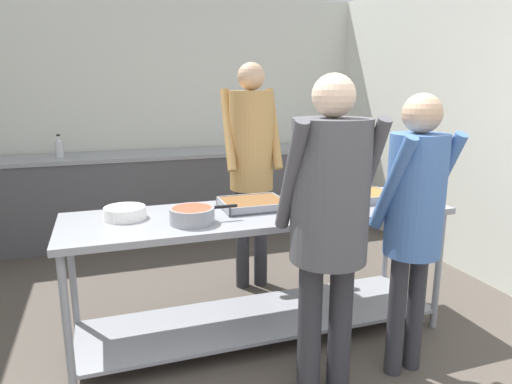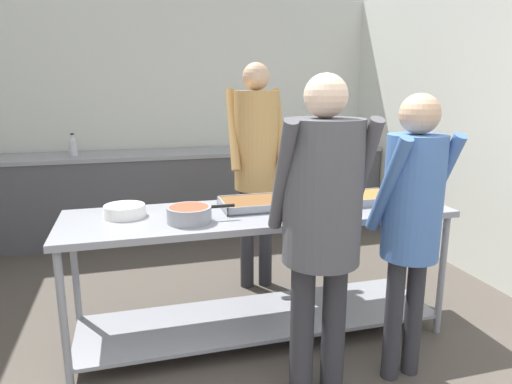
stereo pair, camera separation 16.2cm
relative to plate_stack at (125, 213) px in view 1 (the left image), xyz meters
name	(u,v)px [view 1 (the left image)]	position (x,y,z in m)	size (l,w,h in m)	color
wall_rear	(172,114)	(0.69, 2.62, 0.43)	(4.56, 0.06, 2.65)	silver
wall_right	(464,122)	(2.94, 0.51, 0.43)	(0.06, 4.35, 2.65)	silver
back_counter	(180,193)	(0.69, 2.25, -0.43)	(4.40, 0.65, 0.93)	#4C4C51
serving_counter	(261,252)	(0.83, -0.10, -0.31)	(2.44, 0.70, 0.86)	gray
plate_stack	(125,213)	(0.00, 0.00, 0.00)	(0.26, 0.26, 0.07)	white
sauce_pan	(192,215)	(0.37, -0.23, 0.01)	(0.40, 0.26, 0.09)	gray
serving_tray_vegetables	(252,204)	(0.80, -0.02, -0.01)	(0.40, 0.34, 0.05)	gray
broccoli_bowl	(310,200)	(1.16, -0.12, 0.01)	(0.26, 0.26, 0.13)	#3D668C
serving_tray_roast	(359,197)	(1.56, -0.07, -0.01)	(0.46, 0.31, 0.05)	gray
guest_serving_left	(415,206)	(1.49, -0.74, 0.10)	(0.43, 0.34, 1.61)	#2D2D33
guest_serving_right	(329,209)	(0.95, -0.78, 0.14)	(0.50, 0.39, 1.70)	#2D2D33
cook_behind_counter	(251,152)	(1.01, 0.66, 0.23)	(0.46, 0.37, 1.82)	#2D2D33
water_bottle	(59,147)	(-0.51, 2.23, 0.14)	(0.08, 0.08, 0.23)	silver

